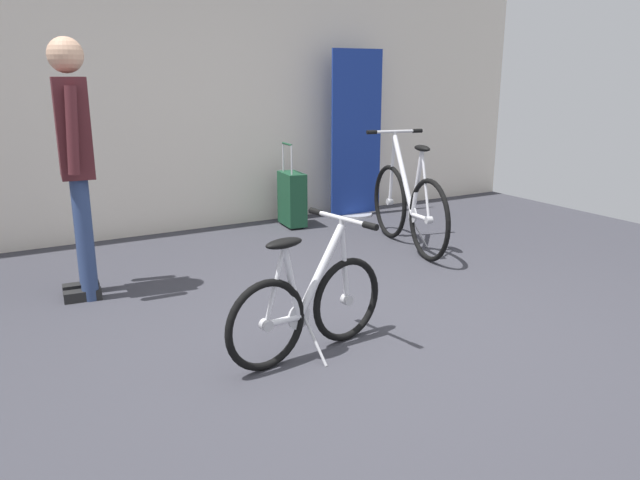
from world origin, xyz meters
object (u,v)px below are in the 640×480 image
at_px(display_bike_left, 408,206).
at_px(visitor_near_wall, 75,153).
at_px(rolling_suitcase, 292,198).
at_px(floor_banner_stand, 356,143).
at_px(folding_bike_foreground, 308,304).

bearing_deg(display_bike_left, visitor_near_wall, 177.30).
bearing_deg(rolling_suitcase, floor_banner_stand, 7.15).
xyz_separation_m(folding_bike_foreground, display_bike_left, (1.77, 1.42, 0.09)).
distance_m(visitor_near_wall, rolling_suitcase, 2.49).
distance_m(display_bike_left, visitor_near_wall, 2.71).
bearing_deg(display_bike_left, floor_banner_stand, 76.54).
relative_size(floor_banner_stand, rolling_suitcase, 2.08).
relative_size(folding_bike_foreground, rolling_suitcase, 1.25).
height_order(display_bike_left, rolling_suitcase, display_bike_left).
relative_size(display_bike_left, visitor_near_wall, 0.84).
xyz_separation_m(visitor_near_wall, rolling_suitcase, (2.13, 1.08, -0.70)).
bearing_deg(visitor_near_wall, display_bike_left, -2.70).
relative_size(display_bike_left, rolling_suitcase, 1.71).
relative_size(floor_banner_stand, visitor_near_wall, 1.01).
relative_size(floor_banner_stand, display_bike_left, 1.21).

